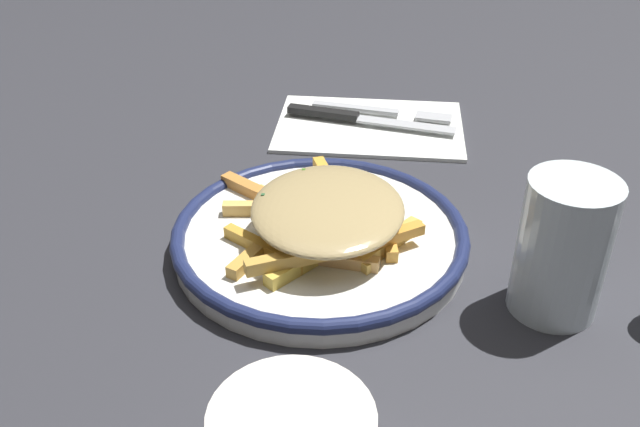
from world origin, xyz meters
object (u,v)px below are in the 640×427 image
Objects in this scene: knife at (355,117)px; water_glass at (563,248)px; fries_heap at (324,214)px; fork at (382,111)px; plate at (320,237)px; napkin at (370,125)px.

knife is 0.38m from water_glass.
fries_heap is 0.28m from knife.
plate is at bearing -5.43° from fork.
water_glass is (0.31, 0.21, 0.05)m from knife.
napkin is (-0.27, 0.01, -0.04)m from fries_heap.
plate is 0.26m from napkin.
fork is at bearing 155.75° from napkin.
napkin is 0.03m from fork.
knife is at bearing -178.17° from fries_heap.
water_glass reaches higher than fork.
fries_heap is at bearing -101.03° from water_glass.
fork reaches higher than napkin.
fork is at bearing 175.75° from fries_heap.
knife is at bearing -51.33° from fork.
fork is 1.49× the size of water_glass.
napkin is at bearing 176.65° from plate.
napkin is at bearing -148.76° from water_glass.
water_glass reaches higher than knife.
napkin is at bearing 177.89° from fries_heap.
water_glass is (0.31, 0.19, 0.05)m from napkin.
fork is at bearing 174.57° from plate.
plate is at bearing 0.74° from knife.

